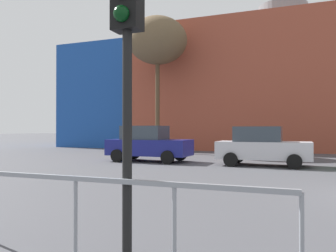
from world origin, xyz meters
TOP-DOWN VIEW (x-y plane):
  - building_backdrop at (-3.95, 21.19)m, footprint 38.94×11.51m
  - parked_car_0 at (-9.80, 6.45)m, footprint 4.16×2.04m
  - parked_car_1 at (-4.22, 6.45)m, footprint 4.04×1.99m
  - traffic_light_near_left at (-4.63, -5.52)m, footprint 0.36×0.36m
  - bare_tree_0 at (-12.07, 13.00)m, footprint 4.22×4.22m
  - pedestrian_railing at (-5.33, -5.59)m, footprint 5.43×0.06m

SIDE VIEW (x-z plane):
  - pedestrian_railing at x=-5.33m, z-range 0.29..1.32m
  - parked_car_1 at x=-4.22m, z-range 0.00..1.75m
  - parked_car_0 at x=-9.80m, z-range -0.01..1.80m
  - traffic_light_near_left at x=-4.63m, z-range 0.88..4.63m
  - building_backdrop at x=-3.95m, z-range -1.09..11.01m
  - bare_tree_0 at x=-12.07m, z-range 3.09..12.72m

